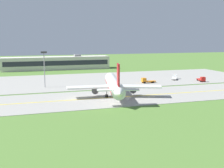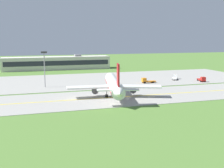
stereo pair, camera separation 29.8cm
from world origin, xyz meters
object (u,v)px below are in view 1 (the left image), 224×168
(airplane_lead, at_px, (114,85))
(apron_light_mast, at_px, (44,65))
(service_truck_baggage, at_px, (146,81))
(service_truck_fuel, at_px, (202,79))
(service_truck_catering, at_px, (175,77))

(airplane_lead, xyz_separation_m, apron_light_mast, (-21.09, 26.43, 5.19))
(service_truck_baggage, height_order, apron_light_mast, apron_light_mast)
(airplane_lead, bearing_deg, service_truck_fuel, 21.86)
(service_truck_catering, distance_m, apron_light_mast, 62.84)
(service_truck_baggage, distance_m, apron_light_mast, 45.00)
(service_truck_catering, height_order, apron_light_mast, apron_light_mast)
(service_truck_baggage, xyz_separation_m, apron_light_mast, (-44.16, 2.81, 8.14))
(service_truck_baggage, bearing_deg, airplane_lead, -134.33)
(airplane_lead, distance_m, service_truck_catering, 51.03)
(service_truck_baggage, height_order, service_truck_fuel, same)
(service_truck_catering, bearing_deg, apron_light_mast, -176.63)
(service_truck_baggage, xyz_separation_m, service_truck_catering, (18.04, 6.47, 0.00))
(airplane_lead, bearing_deg, service_truck_baggage, 45.67)
(service_truck_catering, relative_size, apron_light_mast, 0.44)
(airplane_lead, distance_m, service_truck_fuel, 53.27)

